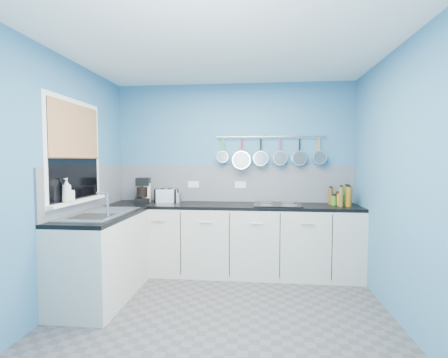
% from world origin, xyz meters
% --- Properties ---
extents(floor, '(3.20, 3.00, 0.02)m').
position_xyz_m(floor, '(0.00, 0.00, -0.01)').
color(floor, '#47474C').
rests_on(floor, ground).
extents(ceiling, '(3.20, 3.00, 0.02)m').
position_xyz_m(ceiling, '(0.00, 0.00, 2.51)').
color(ceiling, white).
rests_on(ceiling, ground).
extents(wall_back, '(3.20, 0.02, 2.50)m').
position_xyz_m(wall_back, '(0.00, 1.51, 1.25)').
color(wall_back, teal).
rests_on(wall_back, ground).
extents(wall_front, '(3.20, 0.02, 2.50)m').
position_xyz_m(wall_front, '(0.00, -1.51, 1.25)').
color(wall_front, teal).
rests_on(wall_front, ground).
extents(wall_left, '(0.02, 3.00, 2.50)m').
position_xyz_m(wall_left, '(-1.61, 0.00, 1.25)').
color(wall_left, teal).
rests_on(wall_left, ground).
extents(wall_right, '(0.02, 3.00, 2.50)m').
position_xyz_m(wall_right, '(1.61, 0.00, 1.25)').
color(wall_right, teal).
rests_on(wall_right, ground).
extents(backsplash_back, '(3.20, 0.02, 0.50)m').
position_xyz_m(backsplash_back, '(0.00, 1.49, 1.15)').
color(backsplash_back, gray).
rests_on(backsplash_back, wall_back).
extents(backsplash_left, '(0.02, 1.80, 0.50)m').
position_xyz_m(backsplash_left, '(-1.59, 0.60, 1.15)').
color(backsplash_left, gray).
rests_on(backsplash_left, wall_left).
extents(cabinet_run_back, '(3.20, 0.60, 0.86)m').
position_xyz_m(cabinet_run_back, '(0.00, 1.20, 0.43)').
color(cabinet_run_back, beige).
rests_on(cabinet_run_back, ground).
extents(worktop_back, '(3.20, 0.60, 0.04)m').
position_xyz_m(worktop_back, '(0.00, 1.20, 0.88)').
color(worktop_back, black).
rests_on(worktop_back, cabinet_run_back).
extents(cabinet_run_left, '(0.60, 1.20, 0.86)m').
position_xyz_m(cabinet_run_left, '(-1.30, 0.30, 0.43)').
color(cabinet_run_left, beige).
rests_on(cabinet_run_left, ground).
extents(worktop_left, '(0.60, 1.20, 0.04)m').
position_xyz_m(worktop_left, '(-1.30, 0.30, 0.88)').
color(worktop_left, black).
rests_on(worktop_left, cabinet_run_left).
extents(window_frame, '(0.01, 1.00, 1.10)m').
position_xyz_m(window_frame, '(-1.58, 0.30, 1.55)').
color(window_frame, white).
rests_on(window_frame, wall_left).
extents(window_glass, '(0.01, 0.90, 1.00)m').
position_xyz_m(window_glass, '(-1.57, 0.30, 1.55)').
color(window_glass, black).
rests_on(window_glass, wall_left).
extents(bamboo_blind, '(0.01, 0.90, 0.55)m').
position_xyz_m(bamboo_blind, '(-1.56, 0.30, 1.77)').
color(bamboo_blind, '#B4784E').
rests_on(bamboo_blind, wall_left).
extents(window_sill, '(0.10, 0.98, 0.03)m').
position_xyz_m(window_sill, '(-1.55, 0.30, 1.04)').
color(window_sill, white).
rests_on(window_sill, wall_left).
extents(sink_unit, '(0.50, 0.95, 0.01)m').
position_xyz_m(sink_unit, '(-1.30, 0.30, 0.90)').
color(sink_unit, silver).
rests_on(sink_unit, worktop_left).
extents(mixer_tap, '(0.12, 0.08, 0.26)m').
position_xyz_m(mixer_tap, '(-1.14, 0.12, 1.03)').
color(mixer_tap, silver).
rests_on(mixer_tap, worktop_left).
extents(socket_left, '(0.15, 0.01, 0.09)m').
position_xyz_m(socket_left, '(-0.55, 1.48, 1.13)').
color(socket_left, white).
rests_on(socket_left, backsplash_back).
extents(socket_right, '(0.15, 0.01, 0.09)m').
position_xyz_m(socket_right, '(0.10, 1.48, 1.13)').
color(socket_right, white).
rests_on(socket_right, backsplash_back).
extents(pot_rail, '(1.45, 0.02, 0.02)m').
position_xyz_m(pot_rail, '(0.50, 1.45, 1.78)').
color(pot_rail, silver).
rests_on(pot_rail, wall_back).
extents(soap_bottle_a, '(0.10, 0.10, 0.24)m').
position_xyz_m(soap_bottle_a, '(-1.53, 0.06, 1.17)').
color(soap_bottle_a, white).
rests_on(soap_bottle_a, window_sill).
extents(soap_bottle_b, '(0.10, 0.10, 0.17)m').
position_xyz_m(soap_bottle_b, '(-1.53, 0.10, 1.14)').
color(soap_bottle_b, white).
rests_on(soap_bottle_b, window_sill).
extents(paper_towel, '(0.14, 0.14, 0.26)m').
position_xyz_m(paper_towel, '(-1.16, 1.28, 1.03)').
color(paper_towel, white).
rests_on(paper_towel, worktop_back).
extents(coffee_maker, '(0.22, 0.23, 0.33)m').
position_xyz_m(coffee_maker, '(-1.20, 1.25, 1.06)').
color(coffee_maker, black).
rests_on(coffee_maker, worktop_back).
extents(toaster, '(0.31, 0.23, 0.18)m').
position_xyz_m(toaster, '(-0.89, 1.31, 0.99)').
color(toaster, silver).
rests_on(toaster, worktop_back).
extents(canister, '(0.10, 0.10, 0.13)m').
position_xyz_m(canister, '(-0.73, 1.32, 0.96)').
color(canister, silver).
rests_on(canister, worktop_back).
extents(hob, '(0.58, 0.51, 0.01)m').
position_xyz_m(hob, '(0.58, 1.19, 0.91)').
color(hob, black).
rests_on(hob, worktop_back).
extents(pan_0, '(0.16, 0.10, 0.35)m').
position_xyz_m(pan_0, '(-0.13, 1.44, 1.61)').
color(pan_0, silver).
rests_on(pan_0, pot_rail).
extents(pan_1, '(0.25, 0.12, 0.44)m').
position_xyz_m(pan_1, '(0.12, 1.44, 1.56)').
color(pan_1, silver).
rests_on(pan_1, pot_rail).
extents(pan_2, '(0.20, 0.09, 0.39)m').
position_xyz_m(pan_2, '(0.37, 1.44, 1.58)').
color(pan_2, silver).
rests_on(pan_2, pot_rail).
extents(pan_3, '(0.19, 0.08, 0.38)m').
position_xyz_m(pan_3, '(0.63, 1.44, 1.59)').
color(pan_3, silver).
rests_on(pan_3, pot_rail).
extents(pan_4, '(0.20, 0.06, 0.39)m').
position_xyz_m(pan_4, '(0.88, 1.44, 1.59)').
color(pan_4, silver).
rests_on(pan_4, pot_rail).
extents(pan_5, '(0.18, 0.09, 0.37)m').
position_xyz_m(pan_5, '(1.14, 1.44, 1.59)').
color(pan_5, silver).
rests_on(pan_5, pot_rail).
extents(condiment_0, '(0.07, 0.07, 0.11)m').
position_xyz_m(condiment_0, '(1.45, 1.31, 0.96)').
color(condiment_0, black).
rests_on(condiment_0, worktop_back).
extents(condiment_1, '(0.06, 0.06, 0.15)m').
position_xyz_m(condiment_1, '(1.36, 1.33, 0.97)').
color(condiment_1, '#4C190C').
rests_on(condiment_1, worktop_back).
extents(condiment_2, '(0.06, 0.06, 0.21)m').
position_xyz_m(condiment_2, '(1.26, 1.31, 1.01)').
color(condiment_2, brown).
rests_on(condiment_2, worktop_back).
extents(condiment_3, '(0.07, 0.07, 0.25)m').
position_xyz_m(condiment_3, '(1.44, 1.21, 1.02)').
color(condiment_3, '#265919').
rests_on(condiment_3, worktop_back).
extents(condiment_4, '(0.07, 0.07, 0.14)m').
position_xyz_m(condiment_4, '(1.35, 1.21, 0.97)').
color(condiment_4, olive).
rests_on(condiment_4, worktop_back).
extents(condiment_5, '(0.07, 0.07, 0.12)m').
position_xyz_m(condiment_5, '(1.29, 1.24, 0.96)').
color(condiment_5, '#3F721E').
rests_on(condiment_5, worktop_back).
extents(condiment_6, '(0.07, 0.07, 0.24)m').
position_xyz_m(condiment_6, '(1.44, 1.14, 1.02)').
color(condiment_6, '#8C5914').
rests_on(condiment_6, worktop_back).
extents(condiment_7, '(0.06, 0.06, 0.24)m').
position_xyz_m(condiment_7, '(1.34, 1.11, 1.02)').
color(condiment_7, brown).
rests_on(condiment_7, worktop_back).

